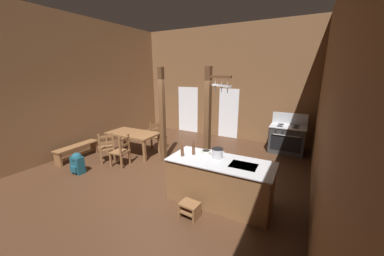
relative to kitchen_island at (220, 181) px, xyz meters
name	(u,v)px	position (x,y,z in m)	size (l,w,h in m)	color
ground_plane	(159,178)	(-1.83, 0.27, -0.52)	(7.90, 9.44, 0.10)	#422819
wall_back	(222,83)	(-1.83, 4.66, 1.78)	(7.90, 0.14, 4.49)	brown
wall_left	(66,87)	(-5.45, 0.27, 1.78)	(0.14, 9.44, 4.49)	brown
wall_right	(333,101)	(1.79, 0.27, 1.78)	(0.14, 9.44, 4.49)	brown
glazed_door_back_left	(188,110)	(-3.43, 4.58, 0.56)	(1.00, 0.01, 2.05)	white
glazed_panel_back_right	(228,113)	(-1.48, 4.58, 0.56)	(0.84, 0.01, 2.05)	white
kitchen_island	(220,181)	(0.00, 0.00, 0.00)	(2.18, 1.01, 0.93)	brown
stove_range	(287,139)	(0.91, 3.87, 0.02)	(1.15, 0.84, 1.32)	#323232
support_post_with_pot_rack	(209,118)	(-0.75, 1.05, 1.10)	(0.71, 0.26, 2.84)	brown
support_post_center	(162,116)	(-2.36, 1.21, 0.95)	(0.14, 0.14, 2.84)	brown
step_stool	(190,209)	(-0.30, -0.77, -0.29)	(0.38, 0.30, 0.30)	brown
dining_table	(133,135)	(-3.62, 1.21, 0.18)	(1.73, 0.95, 0.74)	brown
ladderback_chair_near_window	(106,148)	(-3.84, 0.28, -0.01)	(0.61, 0.61, 0.95)	brown
ladderback_chair_by_post	(158,136)	(-3.27, 2.09, -0.01)	(0.51, 0.51, 0.95)	brown
ladderback_chair_at_table_end	(121,151)	(-3.22, 0.29, -0.01)	(0.50, 0.50, 0.95)	brown
bench_along_left_wall	(77,149)	(-4.89, 0.00, -0.16)	(0.42, 1.40, 0.44)	brown
backpack	(77,163)	(-3.89, -0.65, -0.15)	(0.33, 0.31, 0.60)	#194756
stockpot_on_counter	(217,153)	(-0.13, 0.14, 0.57)	(0.31, 0.24, 0.20)	#B7BABF
mixing_bowl_on_counter	(206,152)	(-0.44, 0.22, 0.50)	(0.21, 0.21, 0.07)	silver
bottle_tall_on_counter	(182,152)	(-0.83, -0.16, 0.57)	(0.07, 0.07, 0.26)	#56331E
bottle_short_on_counter	(193,149)	(-0.66, 0.04, 0.60)	(0.07, 0.07, 0.32)	#56331E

